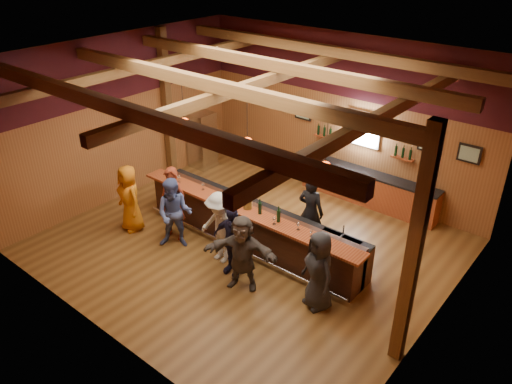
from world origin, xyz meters
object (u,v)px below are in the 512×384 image
bar_counter (253,225)px  customer_orange (130,198)px  customer_denim (175,214)px  bartender (311,212)px  customer_white (220,228)px  stainless_fridge (202,140)px  customer_brown (242,253)px  customer_redvest (173,204)px  ice_bucket (248,204)px  customer_navy (232,240)px  bottle_a (260,208)px  back_bar_cabinet (367,188)px  customer_dark (319,271)px

bar_counter → customer_orange: customer_orange is taller
customer_denim → bartender: size_ratio=0.99×
customer_orange → customer_white: bearing=21.3°
stainless_fridge → customer_white: 5.28m
customer_white → customer_brown: bearing=-19.4°
customer_redvest → customer_white: (1.56, -0.01, -0.07)m
bartender → ice_bucket: (-1.04, -1.09, 0.32)m
customer_white → customer_brown: size_ratio=1.01×
ice_bucket → customer_navy: bearing=-69.7°
bottle_a → customer_orange: bearing=-160.2°
customer_orange → customer_navy: 3.22m
customer_denim → ice_bucket: 1.77m
bar_counter → customer_orange: 3.18m
customer_orange → bottle_a: bearing=32.2°
customer_redvest → customer_denim: 0.41m
bar_counter → back_bar_cabinet: bearing=71.7°
customer_redvest → bartender: bearing=17.2°
customer_navy → bartender: bartender is taller
customer_brown → back_bar_cabinet: bearing=63.2°
bar_counter → stainless_fridge: size_ratio=3.50×
stainless_fridge → customer_orange: bearing=-71.5°
customer_brown → bar_counter: bearing=98.7°
bottle_a → bar_counter: bearing=149.3°
back_bar_cabinet → customer_navy: bearing=-99.5°
customer_denim → bottle_a: 2.08m
bartender → bottle_a: size_ratio=4.80×
ice_bucket → customer_denim: bearing=-144.6°
customer_redvest → customer_brown: (2.57, -0.42, -0.08)m
customer_redvest → customer_navy: customer_redvest is taller
stainless_fridge → customer_navy: stainless_fridge is taller
customer_white → customer_dark: bearing=4.5°
customer_white → customer_navy: customer_white is taller
customer_brown → stainless_fridge: bearing=118.9°
customer_orange → customer_brown: bearing=12.5°
customer_white → bottle_a: size_ratio=4.65×
bartender → customer_navy: bearing=65.5°
customer_redvest → customer_denim: customer_redvest is taller
customer_denim → customer_dark: size_ratio=1.04×
back_bar_cabinet → customer_white: bearing=-106.0°
stainless_fridge → customer_dark: stainless_fridge is taller
bar_counter → customer_white: (-0.13, -1.00, 0.35)m
customer_redvest → ice_bucket: 1.91m
customer_denim → ice_bucket: customer_denim is taller
customer_denim → bottle_a: bearing=-5.5°
customer_dark → bottle_a: customer_dark is taller
stainless_fridge → customer_orange: size_ratio=1.02×
customer_dark → stainless_fridge: bearing=176.0°
customer_denim → bottle_a: customer_denim is taller
bar_counter → customer_redvest: (-1.68, -0.99, 0.42)m
customer_navy → back_bar_cabinet: bearing=72.1°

